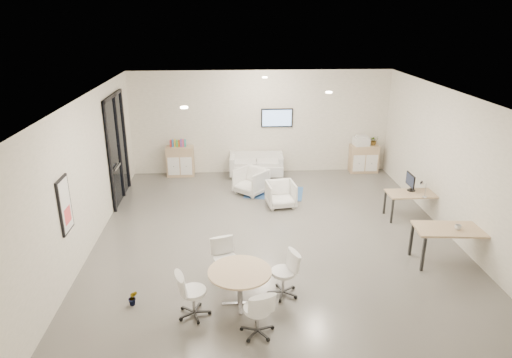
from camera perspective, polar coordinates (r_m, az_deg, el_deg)
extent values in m
cube|color=#605C57|center=(10.74, 2.27, -8.94)|extent=(8.00, 9.00, 0.80)
cube|color=white|center=(9.47, 2.61, 12.72)|extent=(8.00, 9.00, 0.80)
cube|color=beige|center=(14.63, 0.47, 7.42)|extent=(8.00, 0.80, 3.20)
cube|color=beige|center=(5.57, 7.71, -15.33)|extent=(8.00, 0.80, 3.20)
cube|color=beige|center=(10.45, -22.34, 0.63)|extent=(0.80, 9.00, 3.20)
cube|color=beige|center=(11.26, 25.32, 1.53)|extent=(0.80, 9.00, 3.20)
cube|color=black|center=(12.67, -16.95, 3.70)|extent=(0.02, 1.90, 2.85)
cube|color=black|center=(12.37, -17.51, 9.87)|extent=(0.06, 1.90, 0.08)
cube|color=black|center=(11.82, -17.80, 2.46)|extent=(0.06, 0.08, 2.85)
cube|color=black|center=(13.52, -16.04, 4.80)|extent=(0.06, 0.08, 2.85)
cube|color=black|center=(12.81, -16.72, 3.90)|extent=(0.06, 0.07, 2.85)
cube|color=#B2B2B7|center=(12.34, -16.95, 1.45)|extent=(0.04, 0.60, 0.05)
cube|color=black|center=(8.91, -22.80, -3.03)|extent=(0.04, 0.54, 1.04)
cube|color=white|center=(8.91, -22.66, -3.03)|extent=(0.01, 0.46, 0.96)
cube|color=#F24A4F|center=(8.98, -22.47, -4.21)|extent=(0.01, 0.32, 0.30)
cube|color=black|center=(14.22, 2.63, 7.64)|extent=(0.98, 0.05, 0.58)
cube|color=#87AFEA|center=(14.20, 2.64, 7.62)|extent=(0.90, 0.01, 0.50)
cylinder|color=#FFEAC6|center=(8.54, -8.97, 8.83)|extent=(0.14, 0.14, 0.03)
cylinder|color=#FFEAC6|center=(10.22, 9.10, 10.66)|extent=(0.14, 0.14, 0.03)
cylinder|color=#FFEAC6|center=(12.49, 1.11, 12.59)|extent=(0.14, 0.14, 0.03)
cube|color=tan|center=(14.36, -9.43, 2.21)|extent=(0.83, 0.42, 0.94)
cube|color=white|center=(14.21, -10.26, 1.57)|extent=(0.35, 0.02, 0.56)
cube|color=white|center=(14.17, -8.72, 1.61)|extent=(0.35, 0.02, 0.56)
cube|color=tan|center=(14.92, 13.30, 2.50)|extent=(0.88, 0.41, 0.88)
cube|color=white|center=(14.69, 12.75, 1.92)|extent=(0.37, 0.02, 0.53)
cube|color=white|center=(14.81, 14.26, 1.93)|extent=(0.37, 0.02, 0.53)
cube|color=red|center=(14.23, -10.61, 4.40)|extent=(0.04, 0.14, 0.22)
cube|color=#337FCC|center=(14.22, -10.36, 4.41)|extent=(0.04, 0.14, 0.22)
cube|color=gold|center=(14.21, -10.11, 4.42)|extent=(0.04, 0.14, 0.22)
cube|color=#4CB24C|center=(14.21, -9.86, 4.43)|extent=(0.04, 0.14, 0.22)
cube|color=#CC6619|center=(14.20, -9.60, 4.43)|extent=(0.04, 0.14, 0.22)
cube|color=purple|center=(14.19, -9.35, 4.44)|extent=(0.04, 0.14, 0.22)
cube|color=#E54C7F|center=(14.19, -9.10, 4.45)|extent=(0.04, 0.14, 0.22)
cube|color=teal|center=(14.18, -8.85, 4.46)|extent=(0.04, 0.14, 0.22)
cube|color=white|center=(14.72, 13.01, 4.61)|extent=(0.49, 0.43, 0.26)
cube|color=white|center=(14.68, 13.06, 5.20)|extent=(0.37, 0.32, 0.06)
cube|color=silver|center=(14.17, 0.07, 1.33)|extent=(1.67, 0.91, 0.30)
cube|color=silver|center=(14.37, -0.01, 2.88)|extent=(1.63, 0.28, 0.30)
cube|color=silver|center=(14.09, -2.95, 1.85)|extent=(0.19, 0.82, 0.61)
cube|color=silver|center=(14.18, 3.06, 1.97)|extent=(0.19, 0.82, 0.61)
cube|color=#2F5090|center=(12.96, 2.27, -1.69)|extent=(1.79, 1.38, 0.01)
imported|color=silver|center=(12.77, -0.64, -0.14)|extent=(1.05, 1.05, 0.79)
imported|color=silver|center=(11.95, 3.13, -1.78)|extent=(0.79, 0.75, 0.73)
cube|color=tan|center=(11.81, 19.07, -1.73)|extent=(1.27, 0.64, 0.04)
cube|color=black|center=(11.49, 16.65, -3.86)|extent=(0.05, 0.05, 0.63)
cube|color=black|center=(11.94, 21.99, -3.60)|extent=(0.05, 0.05, 0.63)
cube|color=black|center=(11.96, 15.80, -2.81)|extent=(0.05, 0.05, 0.63)
cube|color=black|center=(12.39, 20.97, -2.60)|extent=(0.05, 0.05, 0.63)
cube|color=tan|center=(9.98, 23.31, -5.79)|extent=(1.51, 0.86, 0.04)
cube|color=black|center=(9.61, 20.17, -8.87)|extent=(0.05, 0.05, 0.71)
cube|color=black|center=(10.21, 27.18, -8.18)|extent=(0.05, 0.05, 0.71)
cube|color=black|center=(10.12, 18.82, -7.21)|extent=(0.05, 0.05, 0.71)
cube|color=black|center=(10.69, 25.56, -6.67)|extent=(0.05, 0.05, 0.71)
cylinder|color=black|center=(11.93, 18.82, -1.34)|extent=(0.20, 0.20, 0.02)
cube|color=black|center=(11.89, 18.89, -0.80)|extent=(0.04, 0.03, 0.24)
cube|color=black|center=(11.82, 18.74, -0.13)|extent=(0.03, 0.50, 0.32)
cylinder|color=tan|center=(7.94, -2.05, -11.52)|extent=(1.10, 1.10, 0.04)
cylinder|color=#B2B2B7|center=(8.12, -2.02, -13.53)|extent=(0.10, 0.10, 0.63)
cube|color=#B2B2B7|center=(8.29, -2.00, -15.26)|extent=(0.64, 0.06, 0.03)
cube|color=#B2B2B7|center=(8.29, -2.00, -15.26)|extent=(0.06, 0.64, 0.03)
imported|color=#3F7F3F|center=(14.86, 14.53, 4.57)|extent=(0.29, 0.32, 0.23)
imported|color=#3F7F3F|center=(8.51, -15.10, -14.59)|extent=(0.16, 0.29, 0.13)
imported|color=white|center=(9.94, 23.95, -5.46)|extent=(0.13, 0.10, 0.13)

